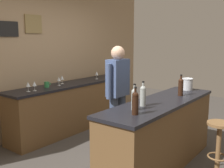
{
  "coord_description": "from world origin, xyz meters",
  "views": [
    {
      "loc": [
        -3.1,
        -1.97,
        1.73
      ],
      "look_at": [
        0.04,
        0.45,
        1.05
      ],
      "focal_mm": 42.77,
      "sensor_mm": 36.0,
      "label": 1
    }
  ],
  "objects_px": {
    "wine_bottle_a": "(135,102)",
    "wine_glass_a": "(28,85)",
    "wine_glass_c": "(59,79)",
    "coffee_mug": "(47,85)",
    "wine_bottle_d": "(181,86)",
    "ice_bucket": "(187,84)",
    "wine_glass_e": "(97,74)",
    "bar_stool": "(219,139)",
    "wine_bottle_c": "(143,95)",
    "wine_bottle_b": "(134,98)",
    "bartender": "(118,91)",
    "wine_glass_b": "(34,84)",
    "wine_glass_d": "(62,78)"
  },
  "relations": [
    {
      "from": "bartender",
      "to": "wine_bottle_d",
      "type": "height_order",
      "value": "bartender"
    },
    {
      "from": "bartender",
      "to": "wine_bottle_b",
      "type": "bearing_deg",
      "value": -133.26
    },
    {
      "from": "wine_bottle_a",
      "to": "ice_bucket",
      "type": "distance_m",
      "value": 1.69
    },
    {
      "from": "wine_glass_a",
      "to": "wine_glass_c",
      "type": "xyz_separation_m",
      "value": [
        0.67,
        0.05,
        0.0
      ]
    },
    {
      "from": "bartender",
      "to": "bar_stool",
      "type": "relative_size",
      "value": 2.38
    },
    {
      "from": "wine_bottle_a",
      "to": "wine_glass_c",
      "type": "bearing_deg",
      "value": 69.68
    },
    {
      "from": "bar_stool",
      "to": "wine_bottle_a",
      "type": "distance_m",
      "value": 1.35
    },
    {
      "from": "coffee_mug",
      "to": "wine_bottle_c",
      "type": "bearing_deg",
      "value": -94.78
    },
    {
      "from": "wine_bottle_b",
      "to": "coffee_mug",
      "type": "height_order",
      "value": "wine_bottle_b"
    },
    {
      "from": "wine_glass_a",
      "to": "wine_bottle_a",
      "type": "bearing_deg",
      "value": -93.04
    },
    {
      "from": "wine_glass_c",
      "to": "wine_glass_e",
      "type": "height_order",
      "value": "same"
    },
    {
      "from": "wine_bottle_b",
      "to": "ice_bucket",
      "type": "xyz_separation_m",
      "value": [
        1.53,
        -0.0,
        -0.04
      ]
    },
    {
      "from": "wine_bottle_d",
      "to": "ice_bucket",
      "type": "xyz_separation_m",
      "value": [
        0.47,
        0.09,
        -0.04
      ]
    },
    {
      "from": "wine_glass_e",
      "to": "coffee_mug",
      "type": "height_order",
      "value": "wine_glass_e"
    },
    {
      "from": "wine_glass_a",
      "to": "wine_glass_d",
      "type": "relative_size",
      "value": 1.0
    },
    {
      "from": "bartender",
      "to": "ice_bucket",
      "type": "relative_size",
      "value": 8.61
    },
    {
      "from": "wine_bottle_a",
      "to": "wine_glass_a",
      "type": "xyz_separation_m",
      "value": [
        0.11,
        2.07,
        -0.05
      ]
    },
    {
      "from": "wine_glass_c",
      "to": "coffee_mug",
      "type": "height_order",
      "value": "wine_glass_c"
    },
    {
      "from": "wine_glass_b",
      "to": "wine_glass_e",
      "type": "bearing_deg",
      "value": 1.78
    },
    {
      "from": "wine_glass_a",
      "to": "coffee_mug",
      "type": "relative_size",
      "value": 1.24
    },
    {
      "from": "bartender",
      "to": "wine_glass_b",
      "type": "bearing_deg",
      "value": 119.81
    },
    {
      "from": "wine_bottle_c",
      "to": "wine_glass_c",
      "type": "relative_size",
      "value": 1.97
    },
    {
      "from": "bartender",
      "to": "wine_bottle_a",
      "type": "distance_m",
      "value": 1.25
    },
    {
      "from": "wine_bottle_b",
      "to": "wine_glass_b",
      "type": "bearing_deg",
      "value": 88.13
    },
    {
      "from": "wine_bottle_a",
      "to": "wine_glass_a",
      "type": "height_order",
      "value": "wine_bottle_a"
    },
    {
      "from": "wine_bottle_b",
      "to": "wine_bottle_c",
      "type": "xyz_separation_m",
      "value": [
        0.22,
        0.02,
        0.0
      ]
    },
    {
      "from": "wine_bottle_b",
      "to": "wine_bottle_c",
      "type": "relative_size",
      "value": 1.0
    },
    {
      "from": "wine_bottle_c",
      "to": "wine_glass_c",
      "type": "distance_m",
      "value": 2.03
    },
    {
      "from": "bar_stool",
      "to": "wine_glass_c",
      "type": "height_order",
      "value": "wine_glass_c"
    },
    {
      "from": "bartender",
      "to": "wine_glass_e",
      "type": "relative_size",
      "value": 10.45
    },
    {
      "from": "bartender",
      "to": "wine_glass_c",
      "type": "xyz_separation_m",
      "value": [
        -0.1,
        1.23,
        0.07
      ]
    },
    {
      "from": "wine_glass_b",
      "to": "wine_glass_e",
      "type": "relative_size",
      "value": 1.0
    },
    {
      "from": "wine_bottle_c",
      "to": "wine_glass_e",
      "type": "bearing_deg",
      "value": 54.23
    },
    {
      "from": "wine_bottle_a",
      "to": "wine_glass_d",
      "type": "xyz_separation_m",
      "value": [
        0.94,
        2.21,
        -0.05
      ]
    },
    {
      "from": "wine_bottle_a",
      "to": "wine_bottle_b",
      "type": "height_order",
      "value": "same"
    },
    {
      "from": "bar_stool",
      "to": "wine_glass_b",
      "type": "bearing_deg",
      "value": 107.54
    },
    {
      "from": "wine_bottle_a",
      "to": "coffee_mug",
      "type": "height_order",
      "value": "wine_bottle_a"
    },
    {
      "from": "ice_bucket",
      "to": "wine_glass_a",
      "type": "distance_m",
      "value": 2.52
    },
    {
      "from": "bartender",
      "to": "wine_bottle_b",
      "type": "distance_m",
      "value": 1.07
    },
    {
      "from": "coffee_mug",
      "to": "wine_glass_a",
      "type": "bearing_deg",
      "value": -169.99
    },
    {
      "from": "bar_stool",
      "to": "wine_bottle_d",
      "type": "distance_m",
      "value": 0.87
    },
    {
      "from": "wine_bottle_b",
      "to": "ice_bucket",
      "type": "relative_size",
      "value": 1.63
    },
    {
      "from": "bar_stool",
      "to": "wine_bottle_b",
      "type": "xyz_separation_m",
      "value": [
        -0.9,
        0.71,
        0.6
      ]
    },
    {
      "from": "wine_glass_a",
      "to": "wine_glass_b",
      "type": "bearing_deg",
      "value": -12.54
    },
    {
      "from": "wine_glass_e",
      "to": "wine_bottle_d",
      "type": "bearing_deg",
      "value": -105.48
    },
    {
      "from": "wine_glass_c",
      "to": "wine_glass_e",
      "type": "distance_m",
      "value": 1.0
    },
    {
      "from": "wine_bottle_c",
      "to": "wine_glass_c",
      "type": "height_order",
      "value": "wine_bottle_c"
    },
    {
      "from": "wine_bottle_a",
      "to": "wine_glass_a",
      "type": "relative_size",
      "value": 1.97
    },
    {
      "from": "bar_stool",
      "to": "coffee_mug",
      "type": "height_order",
      "value": "coffee_mug"
    },
    {
      "from": "ice_bucket",
      "to": "wine_glass_b",
      "type": "bearing_deg",
      "value": 127.06
    }
  ]
}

